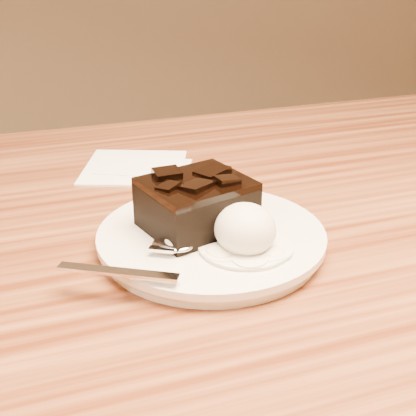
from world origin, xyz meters
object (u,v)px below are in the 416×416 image
object	(u,v)px
plate	(211,239)
brownie	(196,207)
napkin	(134,166)
spoon	(173,247)
ice_cream_scoop	(245,229)

from	to	relation	value
plate	brownie	world-z (taller)	brownie
napkin	brownie	bearing A→B (deg)	-86.98
spoon	plate	bearing A→B (deg)	-31.35
plate	brownie	xyz separation A→B (m)	(-0.01, 0.01, 0.03)
brownie	napkin	bearing A→B (deg)	93.02
plate	spoon	size ratio (longest dim) A/B	1.42
ice_cream_scoop	spoon	bearing A→B (deg)	164.89
plate	napkin	world-z (taller)	plate
plate	ice_cream_scoop	bearing A→B (deg)	-67.56
ice_cream_scoop	napkin	world-z (taller)	ice_cream_scoop
brownie	spoon	bearing A→B (deg)	-133.65
brownie	spoon	xyz separation A→B (m)	(-0.04, -0.04, -0.02)
plate	spoon	world-z (taller)	spoon
plate	spoon	distance (m)	0.06
plate	ice_cream_scoop	distance (m)	0.06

